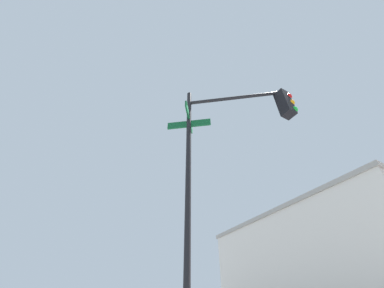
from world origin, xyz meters
The scene contains 2 objects.
traffic_signal_near centered at (-6.12, -6.56, 4.47)m, with size 2.09×2.58×6.30m.
building_stucco centered at (-17.62, 20.01, 4.97)m, with size 19.54×24.32×9.93m.
Camera 1 is at (-3.25, -9.31, 1.18)m, focal length 20.61 mm.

